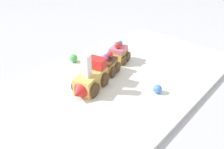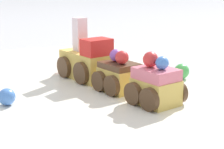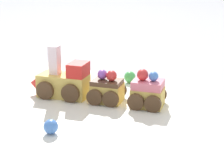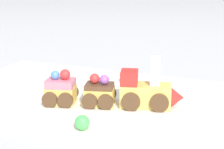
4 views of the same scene
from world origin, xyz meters
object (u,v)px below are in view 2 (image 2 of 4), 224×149
at_px(cake_train_locomotive, 84,61).
at_px(gumball_green, 182,71).
at_px(gumball_blue, 7,97).
at_px(cake_car_strawberry, 156,85).
at_px(cake_car_chocolate, 119,76).

bearing_deg(cake_train_locomotive, gumball_green, -130.52).
relative_size(cake_train_locomotive, gumball_blue, 5.66).
distance_m(cake_train_locomotive, cake_car_strawberry, 0.18).
bearing_deg(cake_train_locomotive, cake_car_strawberry, 179.97).
height_order(cake_train_locomotive, cake_car_chocolate, cake_train_locomotive).
distance_m(gumball_green, gumball_blue, 0.30).
distance_m(cake_car_strawberry, gumball_blue, 0.20).
distance_m(cake_car_chocolate, cake_car_strawberry, 0.08).
xyz_separation_m(cake_train_locomotive, gumball_green, (-0.07, -0.15, -0.02)).
xyz_separation_m(cake_car_chocolate, cake_car_strawberry, (-0.08, -0.02, 0.00)).
distance_m(cake_car_chocolate, gumball_green, 0.13).
xyz_separation_m(gumball_green, gumball_blue, (-0.04, 0.29, -0.00)).
distance_m(cake_train_locomotive, gumball_blue, 0.18).
height_order(cake_car_strawberry, gumball_green, cake_car_strawberry).
bearing_deg(cake_train_locomotive, gumball_blue, 110.33).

